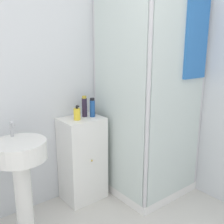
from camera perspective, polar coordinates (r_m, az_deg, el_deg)
wall_back at (r=2.49m, az=-20.99°, el=5.74°), size 6.40×0.06×2.50m
shower_enclosure at (r=2.84m, az=7.91°, el=-5.92°), size 0.82×0.85×2.05m
vanity_cabinet at (r=2.77m, az=-6.43°, el=-10.10°), size 0.42×0.35×0.88m
sink at (r=2.29m, az=-19.21°, el=-11.14°), size 0.43×0.43×0.97m
soap_dispenser at (r=2.56m, az=-7.63°, el=-0.40°), size 0.07×0.07×0.15m
shampoo_bottle_tall_black at (r=2.65m, az=-6.01°, el=1.17°), size 0.05×0.05×0.21m
shampoo_bottle_blue at (r=2.64m, az=-4.30°, el=0.94°), size 0.05×0.05×0.19m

